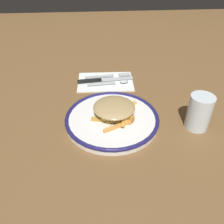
% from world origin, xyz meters
% --- Properties ---
extents(ground_plane, '(2.60, 2.60, 0.00)m').
position_xyz_m(ground_plane, '(0.00, 0.00, 0.00)').
color(ground_plane, brown).
extents(plate, '(0.28, 0.28, 0.02)m').
position_xyz_m(plate, '(0.00, 0.00, 0.01)').
color(plate, white).
rests_on(plate, ground_plane).
extents(fries_heap, '(0.17, 0.17, 0.04)m').
position_xyz_m(fries_heap, '(-0.01, 0.01, 0.04)').
color(fries_heap, gold).
rests_on(fries_heap, plate).
extents(napkin, '(0.15, 0.21, 0.01)m').
position_xyz_m(napkin, '(-0.24, -0.01, 0.00)').
color(napkin, white).
rests_on(napkin, ground_plane).
extents(fork, '(0.03, 0.18, 0.01)m').
position_xyz_m(fork, '(-0.27, 0.01, 0.01)').
color(fork, silver).
rests_on(fork, napkin).
extents(knife, '(0.04, 0.21, 0.01)m').
position_xyz_m(knife, '(-0.24, -0.02, 0.01)').
color(knife, black).
rests_on(knife, napkin).
extents(spoon, '(0.03, 0.15, 0.01)m').
position_xyz_m(spoon, '(-0.21, 0.03, 0.01)').
color(spoon, silver).
rests_on(spoon, napkin).
extents(water_glass, '(0.07, 0.07, 0.10)m').
position_xyz_m(water_glass, '(0.04, 0.24, 0.05)').
color(water_glass, silver).
rests_on(water_glass, ground_plane).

